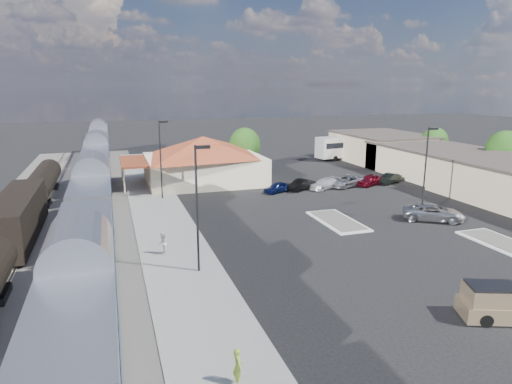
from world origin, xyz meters
name	(u,v)px	position (x,y,z in m)	size (l,w,h in m)	color
ground	(308,232)	(0.00, 0.00, 0.00)	(280.00, 280.00, 0.00)	black
railbed	(63,227)	(-21.00, 8.00, 0.06)	(16.00, 100.00, 0.12)	#4C4944
platform	(164,224)	(-12.00, 6.00, 0.09)	(5.50, 92.00, 0.18)	gray
passenger_train	(94,200)	(-18.00, 6.08, 2.87)	(3.00, 104.00, 5.55)	silver
freight_cars	(19,219)	(-24.00, 5.14, 1.93)	(2.80, 46.00, 4.00)	black
station_depot	(203,159)	(-4.56, 24.00, 3.13)	(18.35, 12.24, 6.20)	beige
buildings_east	(454,165)	(28.00, 14.28, 2.27)	(14.40, 51.40, 4.80)	#C6B28C
traffic_island_south	(337,221)	(4.00, 2.00, 0.10)	(3.30, 7.50, 0.21)	silver
traffic_island_north	(504,244)	(14.00, -8.00, 0.10)	(3.30, 7.50, 0.21)	silver
lamp_plat_s	(198,199)	(-10.90, -6.00, 5.34)	(1.08, 0.25, 9.00)	black
lamp_plat_n	(161,153)	(-10.90, 16.00, 5.34)	(1.08, 0.25, 9.00)	black
lamp_lot	(426,166)	(12.10, 0.00, 5.34)	(1.08, 0.25, 9.00)	black
tree_east_b	(504,151)	(34.00, 12.00, 4.22)	(4.94, 4.94, 6.96)	#382314
tree_east_c	(434,142)	(34.00, 26.00, 3.76)	(4.41, 4.41, 6.21)	#382314
tree_depot	(245,145)	(3.00, 30.00, 4.02)	(4.71, 4.71, 6.63)	#382314
suv	(433,213)	(13.03, -0.44, 0.80)	(2.64, 5.74, 1.59)	#96999D
coach_bus	(349,146)	(24.00, 36.00, 2.33)	(12.86, 4.64, 4.04)	silver
person_a	(238,366)	(-11.73, -18.78, 1.04)	(0.62, 0.41, 1.71)	#ABCB3F
person_b	(163,243)	(-13.02, -2.03, 1.06)	(0.85, 0.66, 1.75)	white
parked_car_a	(277,187)	(2.79, 15.27, 0.64)	(1.50, 3.74, 1.27)	#0D1744
parked_car_b	(301,185)	(5.99, 15.57, 0.69)	(1.47, 4.21, 1.39)	black
parked_car_c	(325,184)	(9.19, 15.27, 0.67)	(1.86, 4.58, 1.33)	white
parked_car_d	(346,181)	(12.39, 15.57, 0.74)	(2.47, 5.35, 1.49)	gray
parked_car_e	(369,180)	(15.59, 15.27, 0.73)	(1.73, 4.29, 1.46)	maroon
parked_car_f	(389,179)	(18.79, 15.57, 0.67)	(1.42, 4.09, 1.35)	black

